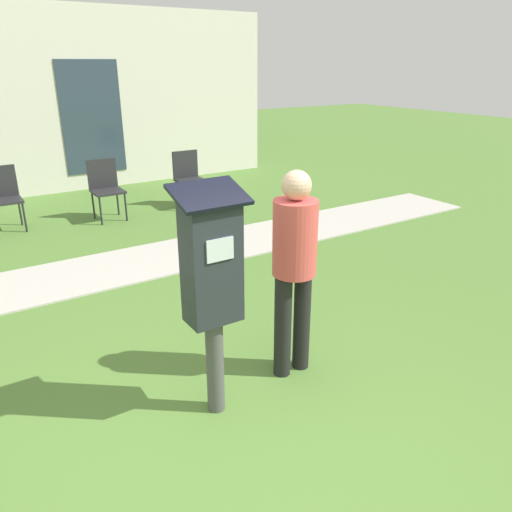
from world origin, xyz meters
TOP-DOWN VIEW (x-y plane):
  - ground_plane at (0.00, 0.00)m, footprint 40.00×40.00m
  - sidewalk at (0.00, 3.43)m, footprint 12.00×1.10m
  - building_facade at (0.00, 7.66)m, footprint 10.00×0.26m
  - parking_meter at (0.16, 0.57)m, footprint 0.44×0.31m
  - person_standing at (0.87, 0.67)m, footprint 0.32×0.32m
  - outdoor_chair_left at (-0.45, 5.72)m, footprint 0.44×0.44m
  - outdoor_chair_middle at (0.93, 5.47)m, footprint 0.44×0.44m
  - outdoor_chair_right at (2.30, 5.46)m, footprint 0.44×0.44m

SIDE VIEW (x-z plane):
  - ground_plane at x=0.00m, z-range 0.00..0.00m
  - sidewalk at x=0.00m, z-range 0.00..0.02m
  - outdoor_chair_left at x=-0.45m, z-range 0.08..0.98m
  - outdoor_chair_middle at x=0.93m, z-range 0.08..0.98m
  - outdoor_chair_right at x=2.30m, z-range 0.08..0.98m
  - person_standing at x=0.87m, z-range 0.14..1.72m
  - parking_meter at x=0.16m, z-range 0.22..1.81m
  - building_facade at x=0.00m, z-range 0.00..3.20m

